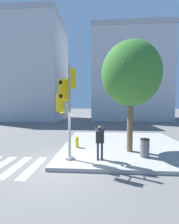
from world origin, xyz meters
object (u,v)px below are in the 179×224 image
Objects in this scene: trash_bin at (145,148)px; fire_hydrant at (77,142)px; traffic_signal_pole at (66,100)px; person_photographer at (100,139)px; street_tree at (131,74)px.

fire_hydrant is at bearing 158.84° from trash_bin.
traffic_signal_pole is 5.03× the size of trash_bin.
street_tree reaches higher than person_photographer.
person_photographer is (1.63, 0.02, -1.93)m from traffic_signal_pole.
street_tree reaches higher than traffic_signal_pole.
traffic_signal_pole is 2.53m from person_photographer.
trash_bin is at bearing 12.42° from person_photographer.
person_photographer is at bearing 0.57° from traffic_signal_pole.
street_tree is 4.05m from trash_bin.
fire_hydrant is 0.74× the size of trash_bin.
street_tree is (3.34, 1.41, 1.45)m from traffic_signal_pole.
trash_bin is at bearing 7.58° from traffic_signal_pole.
street_tree is (1.71, 1.40, 3.38)m from person_photographer.
traffic_signal_pole is 0.76× the size of street_tree.
traffic_signal_pole is 3.91m from street_tree.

